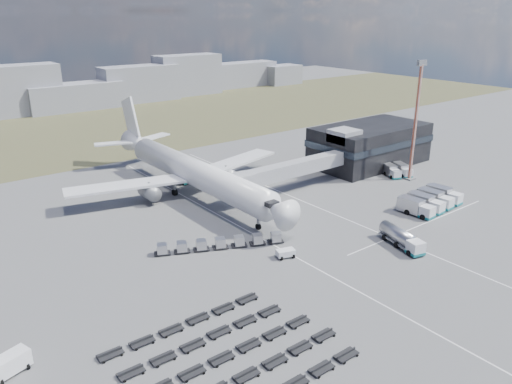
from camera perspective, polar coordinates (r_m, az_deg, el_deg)
ground at (r=84.41m, az=4.06°, el=-6.24°), size 420.00×420.00×0.00m
grass_strip at (r=177.61m, az=-20.41°, el=6.65°), size 420.00×90.00×0.01m
lane_markings at (r=92.52m, az=7.35°, el=-3.91°), size 47.12×110.00×0.01m
terminal at (r=131.05m, az=12.83°, el=5.37°), size 30.40×16.40×11.00m
jet_bridge at (r=106.55m, az=3.22°, el=2.39°), size 30.30×3.80×7.05m
airliner at (r=106.92m, az=-7.49°, el=2.44°), size 51.59×64.53×17.62m
skyline at (r=214.06m, az=-25.11°, el=10.06°), size 280.98×25.53×18.47m
fuel_tanker at (r=87.08m, az=16.29°, el=-5.08°), size 4.59×9.67×3.03m
pushback_tug at (r=80.56m, az=3.40°, el=-7.03°), size 3.28×2.46×1.35m
utility_van at (r=63.12m, az=-26.36°, el=-17.29°), size 4.70×3.19×2.30m
catering_truck at (r=116.40m, az=-8.44°, el=1.86°), size 2.54×6.09×2.79m
service_trucks_near at (r=105.42m, az=19.31°, el=-0.94°), size 13.55×8.08×2.91m
service_trucks_far at (r=124.03m, az=15.80°, el=2.41°), size 7.16×7.70×2.49m
uld_row at (r=83.28m, az=-4.10°, el=-5.85°), size 20.40×10.35×1.68m
baggage_dollies at (r=59.32m, az=-3.81°, el=-18.51°), size 27.17×17.83×0.70m
floodlight_mast at (r=119.25m, az=17.76°, el=7.65°), size 2.58×2.10×27.24m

